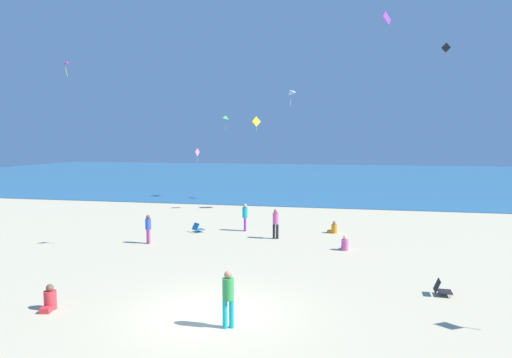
% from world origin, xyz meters
% --- Properties ---
extents(ground_plane, '(120.00, 120.00, 0.00)m').
position_xyz_m(ground_plane, '(0.00, 10.00, 0.00)').
color(ground_plane, beige).
extents(ocean_water, '(120.00, 60.00, 0.05)m').
position_xyz_m(ocean_water, '(0.00, 52.39, 0.03)').
color(ocean_water, teal).
rests_on(ocean_water, ground_plane).
extents(beach_chair_far_right, '(0.60, 0.54, 0.55)m').
position_xyz_m(beach_chair_far_right, '(7.23, 3.27, 0.24)').
color(beach_chair_far_right, black).
rests_on(beach_chair_far_right, ground_plane).
extents(beach_chair_near_camera, '(0.81, 0.82, 0.54)m').
position_xyz_m(beach_chair_near_camera, '(-4.51, 11.71, 0.24)').
color(beach_chair_near_camera, '#2370B2').
rests_on(beach_chair_near_camera, ground_plane).
extents(person_0, '(0.63, 0.47, 0.71)m').
position_xyz_m(person_0, '(3.22, 13.09, 0.26)').
color(person_0, orange).
rests_on(person_0, ground_plane).
extents(person_1, '(0.37, 0.37, 1.61)m').
position_xyz_m(person_1, '(-1.91, 12.65, 0.93)').
color(person_1, purple).
rests_on(person_1, ground_plane).
extents(person_2, '(0.43, 0.43, 1.67)m').
position_xyz_m(person_2, '(0.75, -0.85, 0.97)').
color(person_2, '#19ADB2').
rests_on(person_2, ground_plane).
extents(person_3, '(0.42, 0.42, 1.50)m').
position_xyz_m(person_3, '(-6.06, 8.48, 0.86)').
color(person_3, '#D8599E').
rests_on(person_3, ground_plane).
extents(person_4, '(0.40, 0.40, 1.62)m').
position_xyz_m(person_4, '(0.19, 10.94, 0.93)').
color(person_4, black).
rests_on(person_4, ground_plane).
extents(person_5, '(0.46, 0.69, 0.81)m').
position_xyz_m(person_5, '(-5.16, -0.64, 0.30)').
color(person_5, red).
rests_on(person_5, ground_plane).
extents(person_6, '(0.39, 0.61, 0.72)m').
position_xyz_m(person_6, '(3.89, 9.15, 0.27)').
color(person_6, '#D8599E').
rests_on(person_6, ground_plane).
extents(kite_pink, '(0.21, 0.78, 1.34)m').
position_xyz_m(kite_pink, '(-9.50, 26.22, 4.18)').
color(kite_pink, pink).
extents(kite_yellow, '(0.58, 0.55, 1.10)m').
position_xyz_m(kite_yellow, '(-2.77, 20.06, 6.65)').
color(kite_yellow, yellow).
extents(kite_green, '(0.65, 0.81, 1.39)m').
position_xyz_m(kite_green, '(-6.88, 26.45, 7.33)').
color(kite_green, green).
extents(kite_black, '(0.78, 0.23, 1.21)m').
position_xyz_m(kite_black, '(11.59, 27.39, 12.82)').
color(kite_black, black).
extents(kite_magenta, '(0.48, 0.50, 0.89)m').
position_xyz_m(kite_magenta, '(-13.10, 12.32, 10.00)').
color(kite_magenta, '#DB3DA8').
extents(kite_white, '(1.05, 1.06, 1.44)m').
position_xyz_m(kite_white, '(-0.98, 25.31, 9.29)').
color(kite_white, white).
extents(kite_purple, '(0.63, 0.90, 1.40)m').
position_xyz_m(kite_purple, '(6.37, 20.41, 13.70)').
color(kite_purple, purple).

